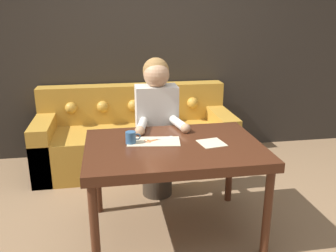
# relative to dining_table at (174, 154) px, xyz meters

# --- Properties ---
(ground_plane) EXTENTS (16.00, 16.00, 0.00)m
(ground_plane) POSITION_rel_dining_table_xyz_m (0.02, -0.07, -0.66)
(ground_plane) COLOR #846647
(wall_back) EXTENTS (8.00, 0.06, 2.60)m
(wall_back) POSITION_rel_dining_table_xyz_m (0.02, 1.79, 0.64)
(wall_back) COLOR #2D2823
(wall_back) RESTS_ON ground_plane
(dining_table) EXTENTS (1.29, 0.91, 0.73)m
(dining_table) POSITION_rel_dining_table_xyz_m (0.00, 0.00, 0.00)
(dining_table) COLOR #472314
(dining_table) RESTS_ON ground_plane
(couch) EXTENTS (2.11, 0.86, 0.87)m
(couch) POSITION_rel_dining_table_xyz_m (-0.18, 1.36, -0.35)
(couch) COLOR #B7842D
(couch) RESTS_ON ground_plane
(person) EXTENTS (0.45, 0.56, 1.29)m
(person) POSITION_rel_dining_table_xyz_m (-0.04, 0.62, 0.01)
(person) COLOR #33281E
(person) RESTS_ON ground_plane
(pattern_paper_main) EXTENTS (0.41, 0.26, 0.00)m
(pattern_paper_main) POSITION_rel_dining_table_xyz_m (-0.14, 0.08, 0.08)
(pattern_paper_main) COLOR beige
(pattern_paper_main) RESTS_ON dining_table
(pattern_paper_offcut) EXTENTS (0.21, 0.21, 0.00)m
(pattern_paper_offcut) POSITION_rel_dining_table_xyz_m (0.28, -0.02, 0.08)
(pattern_paper_offcut) COLOR beige
(pattern_paper_offcut) RESTS_ON dining_table
(scissors) EXTENTS (0.24, 0.13, 0.01)m
(scissors) POSITION_rel_dining_table_xyz_m (-0.13, 0.10, 0.08)
(scissors) COLOR silver
(scissors) RESTS_ON dining_table
(mug) EXTENTS (0.11, 0.08, 0.09)m
(mug) POSITION_rel_dining_table_xyz_m (-0.31, 0.08, 0.12)
(mug) COLOR #335B84
(mug) RESTS_ON dining_table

